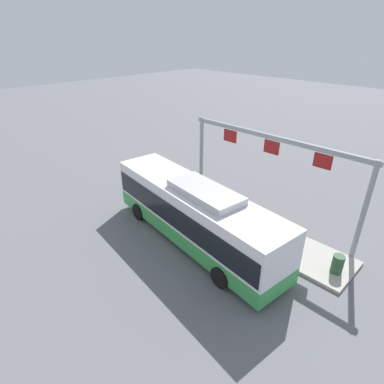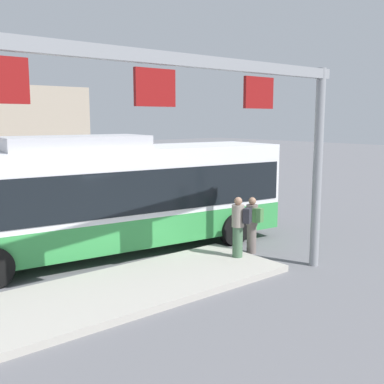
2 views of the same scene
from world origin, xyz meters
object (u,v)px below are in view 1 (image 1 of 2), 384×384
at_px(trash_bin, 338,264).
at_px(person_boarding, 186,190).
at_px(person_waiting_near, 201,191).
at_px(bus_main, 194,212).

bearing_deg(trash_bin, person_boarding, 0.68).
bearing_deg(trash_bin, person_waiting_near, -1.74).
distance_m(person_boarding, trash_bin, 9.82).
bearing_deg(person_waiting_near, bus_main, 9.86).
xyz_separation_m(person_boarding, trash_bin, (-9.81, -0.12, -0.28)).
bearing_deg(person_waiting_near, person_boarding, -96.40).
height_order(person_waiting_near, trash_bin, person_waiting_near).
bearing_deg(person_boarding, bus_main, 58.34).
height_order(person_boarding, trash_bin, person_boarding).
relative_size(person_waiting_near, trash_bin, 1.86).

